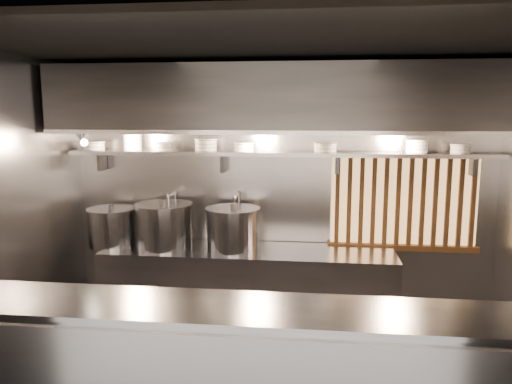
% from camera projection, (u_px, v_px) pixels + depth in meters
% --- Properties ---
extents(ceiling, '(4.50, 4.50, 0.00)m').
position_uv_depth(ceiling, '(267.00, 45.00, 3.70)').
color(ceiling, black).
rests_on(ceiling, wall_back).
extents(wall_back, '(4.50, 0.00, 4.50)m').
position_uv_depth(wall_back, '(280.00, 197.00, 5.40)').
color(wall_back, gray).
rests_on(wall_back, floor).
extents(wall_left, '(0.00, 3.00, 3.00)m').
position_uv_depth(wall_left, '(0.00, 221.00, 4.19)').
color(wall_left, gray).
rests_on(wall_left, floor).
extents(cooking_bench, '(3.00, 0.70, 0.90)m').
position_uv_depth(cooking_bench, '(248.00, 291.00, 5.22)').
color(cooking_bench, '#98989D').
rests_on(cooking_bench, floor).
extents(bowl_shelf, '(4.40, 0.34, 0.04)m').
position_uv_depth(bowl_shelf, '(279.00, 154.00, 5.14)').
color(bowl_shelf, '#98989D').
rests_on(bowl_shelf, wall_back).
extents(exhaust_hood, '(4.40, 0.81, 0.65)m').
position_uv_depth(exhaust_hood, '(278.00, 100.00, 4.84)').
color(exhaust_hood, '#2D2D30').
rests_on(exhaust_hood, ceiling).
extents(wood_screen, '(1.56, 0.09, 1.04)m').
position_uv_depth(wood_screen, '(404.00, 202.00, 5.20)').
color(wood_screen, '#EDB26B').
rests_on(wood_screen, wall_back).
extents(faucet_left, '(0.04, 0.30, 0.50)m').
position_uv_depth(faucet_left, '(173.00, 205.00, 5.41)').
color(faucet_left, silver).
rests_on(faucet_left, wall_back).
extents(faucet_right, '(0.04, 0.30, 0.50)m').
position_uv_depth(faucet_right, '(237.00, 206.00, 5.33)').
color(faucet_right, silver).
rests_on(faucet_right, wall_back).
extents(heat_lamp, '(0.25, 0.35, 0.20)m').
position_uv_depth(heat_lamp, '(82.00, 137.00, 4.87)').
color(heat_lamp, '#98989D').
rests_on(heat_lamp, exhaust_hood).
extents(pendant_bulb, '(0.09, 0.09, 0.19)m').
position_uv_depth(pendant_bulb, '(268.00, 146.00, 5.02)').
color(pendant_bulb, '#2D2D30').
rests_on(pendant_bulb, exhaust_hood).
extents(stock_pot_left, '(0.55, 0.55, 0.44)m').
position_uv_depth(stock_pot_left, '(112.00, 227.00, 5.28)').
color(stock_pot_left, '#98989D').
rests_on(stock_pot_left, cooking_bench).
extents(stock_pot_mid, '(0.68, 0.68, 0.51)m').
position_uv_depth(stock_pot_mid, '(164.00, 226.00, 5.20)').
color(stock_pot_mid, '#98989D').
rests_on(stock_pot_mid, cooking_bench).
extents(stock_pot_right, '(0.72, 0.72, 0.48)m').
position_uv_depth(stock_pot_right, '(233.00, 229.00, 5.10)').
color(stock_pot_right, '#98989D').
rests_on(stock_pot_right, cooking_bench).
extents(bowl_stack_0, '(0.23, 0.23, 0.09)m').
position_uv_depth(bowl_stack_0, '(95.00, 146.00, 5.36)').
color(bowl_stack_0, white).
rests_on(bowl_stack_0, bowl_shelf).
extents(bowl_stack_1, '(0.21, 0.21, 0.17)m').
position_uv_depth(bowl_stack_1, '(132.00, 142.00, 5.31)').
color(bowl_stack_1, white).
rests_on(bowl_stack_1, bowl_shelf).
extents(bowl_stack_2, '(0.22, 0.22, 0.09)m').
position_uv_depth(bowl_stack_2, '(164.00, 146.00, 5.27)').
color(bowl_stack_2, white).
rests_on(bowl_stack_2, bowl_shelf).
extents(bowl_stack_3, '(0.24, 0.24, 0.13)m').
position_uv_depth(bowl_stack_3, '(206.00, 145.00, 5.22)').
color(bowl_stack_3, white).
rests_on(bowl_stack_3, bowl_shelf).
extents(bowl_stack_4, '(0.23, 0.23, 0.09)m').
position_uv_depth(bowl_stack_4, '(243.00, 147.00, 5.18)').
color(bowl_stack_4, white).
rests_on(bowl_stack_4, bowl_shelf).
extents(bowl_stack_5, '(0.24, 0.24, 0.09)m').
position_uv_depth(bowl_stack_5, '(325.00, 148.00, 5.08)').
color(bowl_stack_5, white).
rests_on(bowl_stack_5, bowl_shelf).
extents(bowl_stack_6, '(0.23, 0.23, 0.13)m').
position_uv_depth(bowl_stack_6, '(417.00, 146.00, 4.97)').
color(bowl_stack_6, white).
rests_on(bowl_stack_6, bowl_shelf).
extents(bowl_stack_7, '(0.20, 0.20, 0.09)m').
position_uv_depth(bowl_stack_7, '(460.00, 149.00, 4.93)').
color(bowl_stack_7, white).
rests_on(bowl_stack_7, bowl_shelf).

